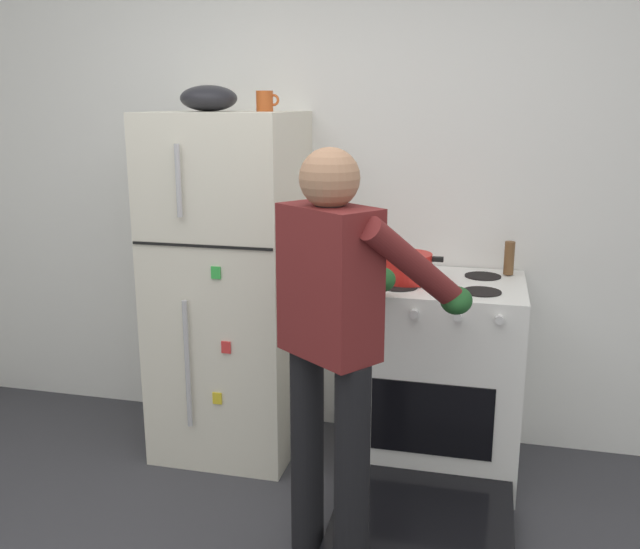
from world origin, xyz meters
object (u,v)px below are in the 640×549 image
person_cook (338,325)px  mixing_bowl (209,98)px  stove_range (437,379)px  coffee_mug (265,101)px  red_pot (407,267)px  pepper_mill (509,258)px  refrigerator (231,286)px

person_cook → mixing_bowl: bearing=134.5°
stove_range → coffee_mug: (-0.86, 0.07, 1.29)m
red_pot → mixing_bowl: mixing_bowl is taller
coffee_mug → pepper_mill: size_ratio=0.70×
pepper_mill → mixing_bowl: bearing=-172.0°
red_pot → mixing_bowl: size_ratio=1.23×
stove_range → coffee_mug: coffee_mug is taller
stove_range → mixing_bowl: mixing_bowl is taller
red_pot → coffee_mug: bearing=171.9°
pepper_mill → coffee_mug: bearing=-172.6°
refrigerator → red_pot: refrigerator is taller
refrigerator → pepper_mill: refrigerator is taller
stove_range → refrigerator: bearing=179.0°
stove_range → coffee_mug: size_ratio=11.05×
pepper_mill → red_pot: bearing=-151.5°
person_cook → red_pot: bearing=78.7°
stove_range → person_cook: (-0.31, -0.80, 0.50)m
red_pot → pepper_mill: (0.46, 0.25, 0.01)m
refrigerator → coffee_mug: size_ratio=15.19×
red_pot → mixing_bowl: 1.22m
coffee_mug → refrigerator: bearing=-164.6°
refrigerator → red_pot: bearing=-3.2°
stove_range → person_cook: size_ratio=0.77×
coffee_mug → mixing_bowl: bearing=-169.2°
refrigerator → pepper_mill: size_ratio=10.68×
person_cook → stove_range: bearing=68.6°
person_cook → coffee_mug: size_ratio=14.28×
red_pot → pepper_mill: pepper_mill is taller
refrigerator → mixing_bowl: mixing_bowl is taller
person_cook → pepper_mill: size_ratio=10.04×
red_pot → pepper_mill: size_ratio=2.08×
red_pot → mixing_bowl: (-0.96, 0.05, 0.75)m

